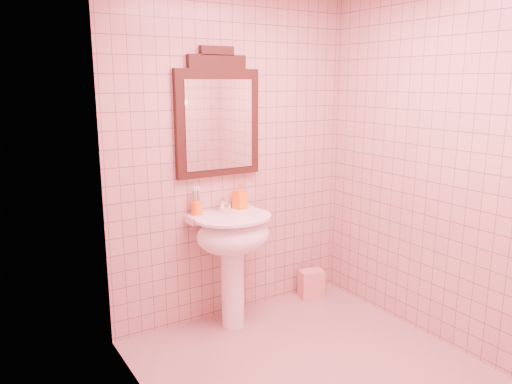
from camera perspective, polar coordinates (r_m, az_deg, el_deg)
floor at (r=3.37m, az=7.49°, el=-20.10°), size 2.20×2.20×0.00m
back_wall at (r=3.79m, az=-2.58°, el=3.98°), size 2.00×0.02×2.50m
pedestal_sink at (r=3.67m, az=-2.68°, el=-5.78°), size 0.58×0.58×0.86m
faucet at (r=3.71m, az=-3.75°, el=-1.42°), size 0.04×0.16×0.11m
mirror at (r=3.67m, az=-4.38°, el=8.50°), size 0.67×0.06×0.93m
toothbrush_cup at (r=3.65m, az=-6.79°, el=-1.81°), size 0.08×0.08×0.18m
soap_dispenser at (r=3.78m, az=-1.85°, el=-0.52°), size 0.11×0.11×0.19m
towel at (r=4.36m, az=6.32°, el=-10.40°), size 0.22×0.17×0.24m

